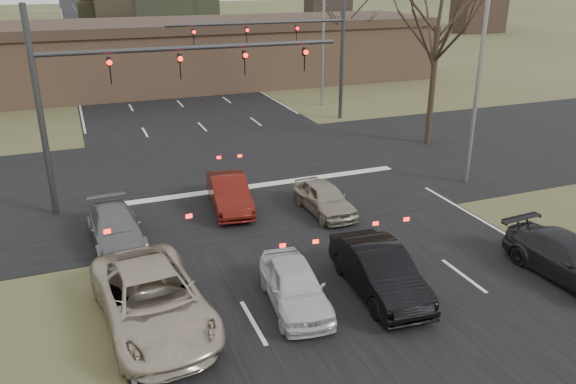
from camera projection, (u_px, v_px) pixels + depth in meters
name	position (u px, v px, depth m)	size (l,w,h in m)	color
ground	(424.00, 359.00, 13.99)	(360.00, 360.00, 0.00)	#424726
road_main	(132.00, 53.00, 66.00)	(14.00, 300.00, 0.02)	black
road_cross	(245.00, 172.00, 26.98)	(200.00, 14.00, 0.02)	black
building	(185.00, 53.00, 46.63)	(42.40, 10.40, 5.30)	#8A654A
mast_arm_near	(128.00, 81.00, 21.63)	(12.12, 0.24, 8.00)	#383A3D
mast_arm_far	(301.00, 42.00, 34.17)	(11.12, 0.24, 8.00)	#383A3D
streetlight_right_near	(478.00, 59.00, 23.59)	(2.34, 0.25, 10.00)	gray
streetlight_right_far	(321.00, 25.00, 38.49)	(2.34, 0.25, 10.00)	gray
car_silver_suv	(153.00, 300.00, 15.06)	(2.60, 5.64, 1.57)	#BCAF98
car_white_sedan	(295.00, 286.00, 16.01)	(1.52, 3.79, 1.29)	silver
car_black_hatch	(379.00, 271.00, 16.64)	(1.54, 4.41, 1.45)	black
car_charcoal_sedan	(572.00, 260.00, 17.43)	(1.85, 4.54, 1.32)	black
car_grey_ahead	(115.00, 228.00, 19.73)	(1.69, 4.15, 1.21)	slate
car_red_ahead	(229.00, 193.00, 22.63)	(1.41, 4.06, 1.34)	#55120C
car_silver_ahead	(324.00, 198.00, 22.29)	(1.46, 3.63, 1.24)	gray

